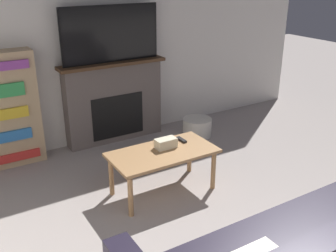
# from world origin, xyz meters

# --- Properties ---
(wall_back) EXTENTS (6.54, 0.06, 2.70)m
(wall_back) POSITION_xyz_m (0.00, 3.98, 1.35)
(wall_back) COLOR silver
(wall_back) RESTS_ON ground_plane
(fireplace) EXTENTS (1.41, 0.28, 1.08)m
(fireplace) POSITION_xyz_m (0.04, 3.84, 0.54)
(fireplace) COLOR #605651
(fireplace) RESTS_ON ground_plane
(tv) EXTENTS (1.29, 0.03, 0.70)m
(tv) POSITION_xyz_m (0.04, 3.82, 1.43)
(tv) COLOR black
(tv) RESTS_ON fireplace
(coffee_table) EXTENTS (1.09, 0.57, 0.46)m
(coffee_table) POSITION_xyz_m (-0.10, 2.33, 0.41)
(coffee_table) COLOR #A87A4C
(coffee_table) RESTS_ON ground_plane
(tissue_box) EXTENTS (0.22, 0.12, 0.10)m
(tissue_box) POSITION_xyz_m (-0.02, 2.39, 0.51)
(tissue_box) COLOR beige
(tissue_box) RESTS_ON coffee_table
(remote_control) EXTENTS (0.04, 0.15, 0.02)m
(remote_control) POSITION_xyz_m (0.21, 2.45, 0.48)
(remote_control) COLOR black
(remote_control) RESTS_ON coffee_table
(bookshelf) EXTENTS (0.74, 0.29, 1.35)m
(bookshelf) POSITION_xyz_m (-1.31, 3.82, 0.68)
(bookshelf) COLOR tan
(bookshelf) RESTS_ON ground_plane
(storage_basket) EXTENTS (0.40, 0.40, 0.25)m
(storage_basket) POSITION_xyz_m (1.06, 3.35, 0.13)
(storage_basket) COLOR silver
(storage_basket) RESTS_ON ground_plane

